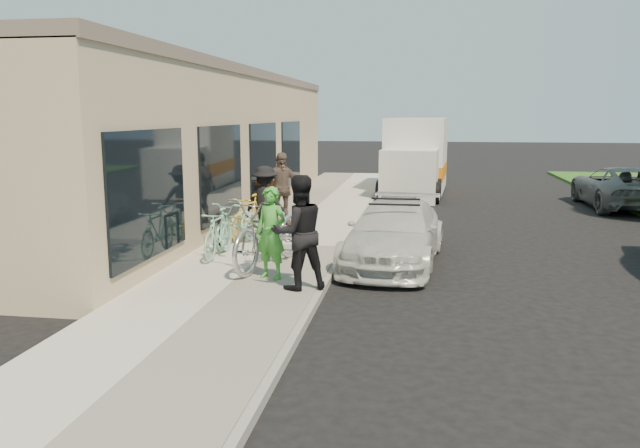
{
  "coord_description": "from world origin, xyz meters",
  "views": [
    {
      "loc": [
        1.11,
        -10.04,
        2.95
      ],
      "look_at": [
        -0.6,
        0.62,
        1.05
      ],
      "focal_mm": 35.0,
      "sensor_mm": 36.0,
      "label": 1
    }
  ],
  "objects": [
    {
      "name": "sedan_white",
      "position": [
        0.65,
        2.21,
        0.62
      ],
      "size": [
        2.15,
        4.4,
        1.27
      ],
      "rotation": [
        0.0,
        0.0,
        -0.1
      ],
      "color": "silver",
      "rests_on": "ground"
    },
    {
      "name": "curb",
      "position": [
        -0.45,
        3.0,
        0.07
      ],
      "size": [
        0.12,
        34.0,
        0.13
      ],
      "primitive_type": "cube",
      "color": "gray",
      "rests_on": "ground"
    },
    {
      "name": "tandem_bike",
      "position": [
        -1.6,
        0.99,
        0.82
      ],
      "size": [
        1.48,
        2.68,
        1.33
      ],
      "primitive_type": "imported",
      "rotation": [
        0.0,
        0.0,
        -0.25
      ],
      "color": "#BCBCBF",
      "rests_on": "sidewalk"
    },
    {
      "name": "bystander_b",
      "position": [
        -2.38,
        5.42,
        1.08
      ],
      "size": [
        1.16,
        0.97,
        1.86
      ],
      "primitive_type": "imported",
      "rotation": [
        0.0,
        0.0,
        0.57
      ],
      "color": "brown",
      "rests_on": "sidewalk"
    },
    {
      "name": "moving_truck",
      "position": [
        0.93,
        13.73,
        1.25
      ],
      "size": [
        2.55,
        5.86,
        2.81
      ],
      "rotation": [
        0.0,
        0.0,
        -0.07
      ],
      "color": "silver",
      "rests_on": "ground"
    },
    {
      "name": "bystander_a",
      "position": [
        -2.43,
        3.97,
        0.96
      ],
      "size": [
        1.2,
        0.94,
        1.63
      ],
      "primitive_type": "imported",
      "rotation": [
        0.0,
        0.0,
        2.78
      ],
      "color": "black",
      "rests_on": "sidewalk"
    },
    {
      "name": "man_standing",
      "position": [
        -0.79,
        -0.37,
        1.08
      ],
      "size": [
        1.13,
        1.06,
        1.86
      ],
      "primitive_type": "imported",
      "rotation": [
        0.0,
        0.0,
        3.67
      ],
      "color": "black",
      "rests_on": "sidewalk"
    },
    {
      "name": "sedan_silver",
      "position": [
        0.57,
        4.82,
        0.54
      ],
      "size": [
        1.35,
        3.19,
        1.08
      ],
      "primitive_type": "imported",
      "rotation": [
        0.0,
        0.0,
        -0.03
      ],
      "color": "#A2A3A8",
      "rests_on": "ground"
    },
    {
      "name": "cruiser_bike_a",
      "position": [
        -2.8,
        1.63,
        0.63
      ],
      "size": [
        0.48,
        1.59,
        0.95
      ],
      "primitive_type": "imported",
      "rotation": [
        0.0,
        0.0,
        -0.02
      ],
      "color": "#84C5AB",
      "rests_on": "sidewalk"
    },
    {
      "name": "woman_rider",
      "position": [
        -1.38,
        0.18,
        0.95
      ],
      "size": [
        0.68,
        0.56,
        1.6
      ],
      "primitive_type": "imported",
      "rotation": [
        0.0,
        0.0,
        -0.36
      ],
      "color": "green",
      "rests_on": "sidewalk"
    },
    {
      "name": "bike_rack",
      "position": [
        -2.97,
        1.99,
        0.63
      ],
      "size": [
        0.11,
        0.57,
        0.8
      ],
      "rotation": [
        0.0,
        0.0,
        0.1
      ],
      "color": "black",
      "rests_on": "sidewalk"
    },
    {
      "name": "sandwich_board",
      "position": [
        -3.32,
        7.14,
        0.62
      ],
      "size": [
        0.69,
        0.7,
        0.93
      ],
      "rotation": [
        0.0,
        0.0,
        -0.26
      ],
      "color": "black",
      "rests_on": "sidewalk"
    },
    {
      "name": "far_car_gray",
      "position": [
        7.43,
        10.98,
        0.66
      ],
      "size": [
        2.21,
        4.76,
        1.32
      ],
      "primitive_type": "imported",
      "rotation": [
        0.0,
        0.0,
        3.15
      ],
      "color": "#5B5D60",
      "rests_on": "ground"
    },
    {
      "name": "cruiser_bike_c",
      "position": [
        -2.71,
        3.59,
        0.65
      ],
      "size": [
        0.88,
        1.72,
        1.0
      ],
      "primitive_type": "imported",
      "rotation": [
        0.0,
        0.0,
        -0.26
      ],
      "color": "yellow",
      "rests_on": "sidewalk"
    },
    {
      "name": "storefront",
      "position": [
        -5.24,
        7.99,
        2.12
      ],
      "size": [
        3.6,
        20.0,
        4.22
      ],
      "color": "tan",
      "rests_on": "ground"
    },
    {
      "name": "cruiser_bike_b",
      "position": [
        -2.71,
        2.69,
        0.64
      ],
      "size": [
        1.03,
        1.98,
        0.99
      ],
      "primitive_type": "imported",
      "rotation": [
        0.0,
        0.0,
        -0.2
      ],
      "color": "#84C5AB",
      "rests_on": "sidewalk"
    },
    {
      "name": "ground",
      "position": [
        0.0,
        0.0,
        0.0
      ],
      "size": [
        120.0,
        120.0,
        0.0
      ],
      "primitive_type": "plane",
      "color": "black",
      "rests_on": "ground"
    },
    {
      "name": "sidewalk",
      "position": [
        -2.0,
        3.0,
        0.07
      ],
      "size": [
        3.0,
        34.0,
        0.15
      ],
      "primitive_type": "cube",
      "color": "#BAB7A8",
      "rests_on": "ground"
    }
  ]
}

